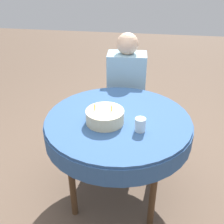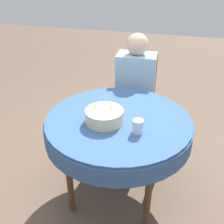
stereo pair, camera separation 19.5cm
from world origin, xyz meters
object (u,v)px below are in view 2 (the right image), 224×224
(person, at_px, (135,82))
(birthday_cake, at_px, (104,116))
(chair, at_px, (136,97))
(drinking_glass, at_px, (138,126))

(person, relative_size, birthday_cake, 4.33)
(chair, distance_m, person, 0.24)
(birthday_cake, xyz_separation_m, drinking_glass, (0.26, -0.07, -0.00))
(chair, xyz_separation_m, drinking_glass, (0.21, -1.04, 0.30))
(chair, height_order, person, person)
(drinking_glass, bearing_deg, birthday_cake, 165.24)
(drinking_glass, bearing_deg, person, 102.15)
(person, distance_m, birthday_cake, 0.88)
(birthday_cake, bearing_deg, chair, 86.85)
(drinking_glass, bearing_deg, chair, 101.40)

